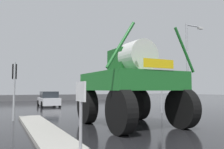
{
  "coord_description": "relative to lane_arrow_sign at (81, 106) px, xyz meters",
  "views": [
    {
      "loc": [
        -5.75,
        -3.87,
        1.71
      ],
      "look_at": [
        -0.02,
        8.08,
        2.58
      ],
      "focal_mm": 37.13,
      "sensor_mm": 36.0,
      "label": 1
    }
  ],
  "objects": [
    {
      "name": "oversize_sprayer",
      "position": [
        4.03,
        4.66,
        0.67
      ],
      "size": [
        4.48,
        5.36,
        4.46
      ],
      "rotation": [
        0.0,
        0.0,
        1.6
      ],
      "color": "black",
      "rests_on": "ground"
    },
    {
      "name": "ground_plane",
      "position": [
        4.15,
        16.93,
        -1.35
      ],
      "size": [
        120.0,
        120.0,
        0.0
      ],
      "primitive_type": "plane",
      "color": "black"
    },
    {
      "name": "lane_arrow_sign",
      "position": [
        0.0,
        0.0,
        0.0
      ],
      "size": [
        0.07,
        0.6,
        1.74
      ],
      "color": "#99999E",
      "rests_on": "median_island"
    },
    {
      "name": "traffic_signal_near_right",
      "position": [
        9.15,
        9.13,
        1.02
      ],
      "size": [
        0.24,
        0.54,
        3.26
      ],
      "color": "#A8AAAF",
      "rests_on": "ground"
    },
    {
      "name": "median_island",
      "position": [
        -0.01,
        4.48,
        -1.27
      ],
      "size": [
        1.2,
        10.78,
        0.15
      ],
      "primitive_type": "cube",
      "color": "#9E9B93",
      "rests_on": "ground"
    },
    {
      "name": "roadside_barrier",
      "position": [
        4.15,
        32.26,
        -0.9
      ],
      "size": [
        31.2,
        0.24,
        0.9
      ],
      "primitive_type": "cube",
      "color": "#59595B",
      "rests_on": "ground"
    },
    {
      "name": "sedan_ahead",
      "position": [
        2.84,
        19.29,
        -0.63
      ],
      "size": [
        1.93,
        4.12,
        1.52
      ],
      "rotation": [
        0.0,
        0.0,
        1.56
      ],
      "color": "silver",
      "rests_on": "ground"
    },
    {
      "name": "streetlight_near_right",
      "position": [
        13.09,
        10.24,
        2.86
      ],
      "size": [
        1.97,
        0.24,
        7.52
      ],
      "color": "#A8AAAF",
      "rests_on": "ground"
    },
    {
      "name": "traffic_signal_near_left",
      "position": [
        -0.94,
        9.13,
        1.01
      ],
      "size": [
        0.24,
        0.54,
        3.24
      ],
      "color": "#A8AAAF",
      "rests_on": "ground"
    }
  ]
}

